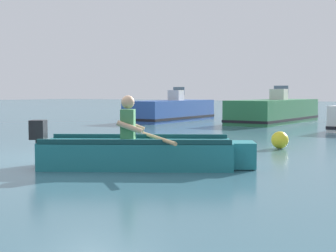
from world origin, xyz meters
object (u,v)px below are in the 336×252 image
moored_boat_blue (171,111)px  mooring_buoy (280,140)px  rowboat_with_person (141,152)px  moored_boat_green (275,112)px

moored_boat_blue → mooring_buoy: moored_boat_blue is taller
rowboat_with_person → moored_boat_blue: 13.85m
moored_boat_blue → mooring_buoy: bearing=-44.5°
moored_boat_green → moored_boat_blue: bearing=-163.4°
rowboat_with_person → moored_boat_green: 13.43m
moored_boat_blue → moored_boat_green: moored_boat_green is taller
rowboat_with_person → mooring_buoy: bearing=78.0°
rowboat_with_person → mooring_buoy: (0.84, 3.98, -0.06)m
rowboat_with_person → moored_boat_blue: (-7.16, 11.85, 0.17)m
moored_boat_blue → moored_boat_green: (4.18, 1.25, 0.02)m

